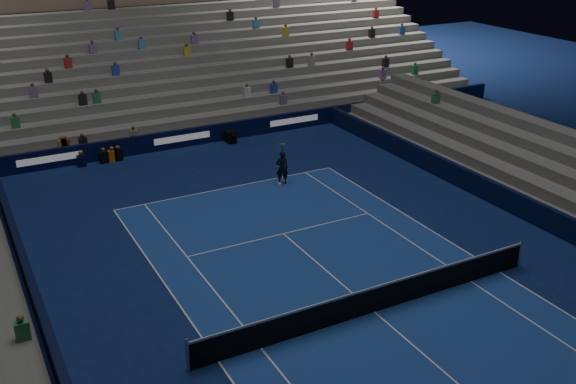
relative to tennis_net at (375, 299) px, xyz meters
The scene contains 7 objects.
ground 0.50m from the tennis_net, ahead, with size 90.00×90.00×0.00m, color #0D1C51.
court_surface 0.50m from the tennis_net, ahead, with size 10.97×23.77×0.01m, color #1A3E92.
sponsor_barrier_far 18.50m from the tennis_net, 90.00° to the left, with size 44.00×0.25×1.00m, color black.
grandstand_main 28.05m from the tennis_net, 90.00° to the left, with size 44.00×15.20×11.20m.
tennis_net is the anchor object (origin of this frame).
tennis_player 11.42m from the tennis_net, 77.72° to the left, with size 0.59×0.39×1.62m, color black.
broadcast_camera 18.11m from the tennis_net, 81.46° to the left, with size 0.50×0.96×0.66m.
Camera 1 is at (-11.08, -14.82, 12.10)m, focal length 41.26 mm.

